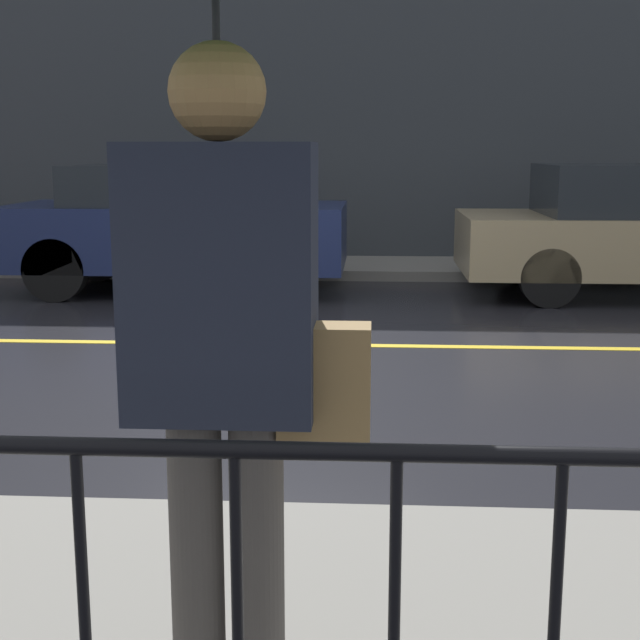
{
  "coord_description": "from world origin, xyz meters",
  "views": [
    {
      "loc": [
        0.88,
        -7.63,
        1.7
      ],
      "look_at": [
        0.56,
        -2.5,
        0.71
      ],
      "focal_mm": 50.0,
      "sensor_mm": 36.0,
      "label": 1
    }
  ],
  "objects": [
    {
      "name": "ground_plane",
      "position": [
        0.0,
        0.0,
        0.0
      ],
      "size": [
        80.0,
        80.0,
        0.0
      ],
      "primitive_type": "plane",
      "color": "black"
    },
    {
      "name": "sidewalk_far",
      "position": [
        0.0,
        4.72,
        0.07
      ],
      "size": [
        28.0,
        1.71,
        0.13
      ],
      "color": "gray",
      "rests_on": "ground_plane"
    },
    {
      "name": "lane_marking",
      "position": [
        0.0,
        0.0,
        0.0
      ],
      "size": [
        25.2,
        0.12,
        0.01
      ],
      "color": "gold",
      "rests_on": "ground_plane"
    },
    {
      "name": "building_storefront",
      "position": [
        0.0,
        5.72,
        3.06
      ],
      "size": [
        28.0,
        0.3,
        6.12
      ],
      "color": "#383D42",
      "rests_on": "ground_plane"
    },
    {
      "name": "pedestrian",
      "position": [
        0.49,
        -5.4,
        1.84
      ],
      "size": [
        1.02,
        1.02,
        2.23
      ],
      "color": "#4C4742",
      "rests_on": "sidewalk_near"
    },
    {
      "name": "car_navy",
      "position": [
        -1.51,
        2.94,
        0.79
      ],
      "size": [
        3.99,
        1.84,
        1.51
      ],
      "color": "#19234C",
      "rests_on": "ground_plane"
    }
  ]
}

